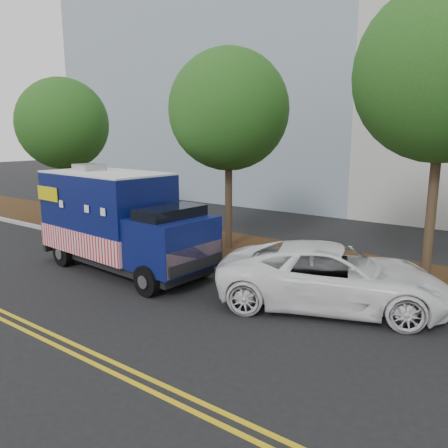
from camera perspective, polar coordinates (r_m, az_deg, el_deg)
The scene contains 11 objects.
ground at distance 14.19m, azimuth -10.05°, elevation -5.87°, with size 120.00×120.00×0.00m, color black.
curb at distance 15.12m, azimuth -6.22°, elevation -4.37°, with size 120.00×0.18×0.15m, color #9E9E99.
mulch_strip at distance 16.67m, azimuth -1.34°, elevation -2.79°, with size 120.00×4.00×0.15m, color black.
centerline_near at distance 11.77m, azimuth -26.15°, elevation -10.60°, with size 120.00×0.10×0.01m, color gold.
centerline_far at distance 11.67m, azimuth -27.25°, elevation -10.89°, with size 120.00×0.10×0.01m, color gold.
tree_a at distance 21.58m, azimuth -20.30°, elevation 12.14°, with size 4.09×4.09×6.75m.
tree_b at distance 15.61m, azimuth 0.63°, elevation 14.63°, with size 4.18×4.18×7.14m.
tree_c at distance 12.92m, azimuth 26.85°, elevation 17.16°, with size 4.55×4.55×8.02m.
sign_post at distance 17.03m, azimuth -11.11°, elevation 1.17°, with size 0.06×0.06×2.40m, color #473828.
food_truck at distance 14.12m, azimuth -13.60°, elevation 0.11°, with size 6.37×2.77×3.28m.
white_car at distance 11.20m, azimuth 13.93°, elevation -6.62°, with size 2.58×5.60×1.56m, color white.
Camera 1 is at (9.87, -9.28, 4.21)m, focal length 35.00 mm.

